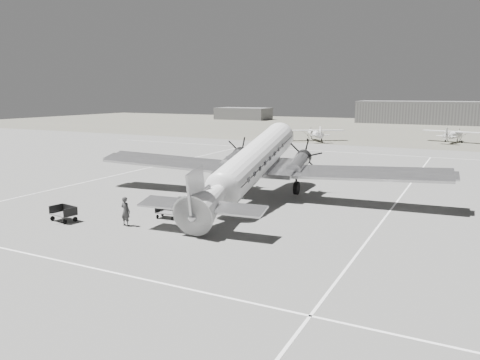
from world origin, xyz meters
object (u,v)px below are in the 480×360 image
hangar_main (431,112)px  passenger (198,199)px  light_plane_left (315,135)px  ground_crew (126,211)px  dc3_airliner (251,166)px  baggage_cart_near (167,212)px  ramp_agent (180,205)px  light_plane_right (453,136)px  shed_secondary (243,114)px  baggage_cart_far (63,214)px

hangar_main → passenger: bearing=-93.1°
light_plane_left → ground_crew: 62.22m
dc3_airliner → passenger: bearing=-124.2°
baggage_cart_near → ramp_agent: size_ratio=1.05×
light_plane_left → passenger: size_ratio=6.26×
light_plane_right → ramp_agent: 68.40m
shed_secondary → passenger: (53.53, -116.02, -1.09)m
light_plane_left → baggage_cart_near: light_plane_left is taller
dc3_airliner → baggage_cart_far: dc3_airliner is taller
baggage_cart_far → ground_crew: 4.92m
light_plane_left → light_plane_right: light_plane_right is taller
ramp_agent → hangar_main: bearing=12.0°
baggage_cart_near → passenger: passenger is taller
ground_crew → ramp_agent: ground_crew is taller
dc3_airliner → ramp_agent: (-2.78, -6.42, -2.27)m
ground_crew → dc3_airliner: bearing=-110.0°
dc3_airliner → ground_crew: bearing=-119.2°
baggage_cart_near → light_plane_right: bearing=71.2°
light_plane_right → passenger: (-15.30, -64.62, -0.28)m
hangar_main → passenger: hangar_main is taller
shed_secondary → light_plane_right: 85.91m
dc3_airliner → ramp_agent: size_ratio=20.78×
ramp_agent → passenger: 2.00m
dc3_airliner → baggage_cart_near: size_ratio=19.87×
shed_secondary → ground_crew: size_ratio=8.77×
ground_crew → baggage_cart_near: bearing=-111.5°
ground_crew → shed_secondary: bearing=-63.3°
shed_secondary → dc3_airliner: (55.98, -111.57, 1.04)m
dc3_airliner → light_plane_left: size_ratio=2.80×
light_plane_right → passenger: 66.41m
ground_crew → baggage_cart_far: bearing=16.6°
light_plane_left → ramp_agent: 58.49m
dc3_airliner → passenger: 5.51m
ramp_agent → baggage_cart_far: bearing=142.7°
light_plane_right → baggage_cart_near: bearing=-90.1°
light_plane_left → baggage_cart_far: light_plane_left is taller
light_plane_left → baggage_cart_near: 59.49m
baggage_cart_far → light_plane_right: bearing=82.7°
light_plane_left → baggage_cart_near: (7.74, -58.98, -0.73)m
baggage_cart_far → dc3_airliner: bearing=60.8°
hangar_main → dc3_airliner: bearing=-92.0°
ground_crew → passenger: bearing=-105.9°
ground_crew → light_plane_left: bearing=-80.3°
shed_secondary → ground_crew: shed_secondary is taller
hangar_main → light_plane_left: 66.80m
light_plane_left → light_plane_right: 25.33m
ramp_agent → dc3_airliner: bearing=-8.3°
dc3_airliner → light_plane_right: size_ratio=2.78×
hangar_main → ramp_agent: size_ratio=27.36×
shed_secondary → light_plane_right: (68.84, -51.40, -0.81)m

